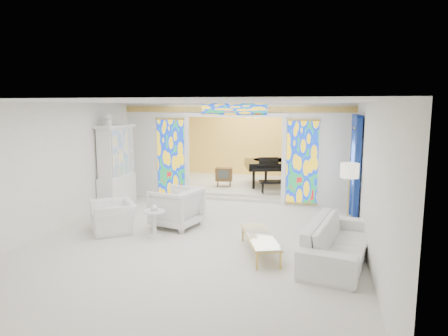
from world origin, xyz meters
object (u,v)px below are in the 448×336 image
(armchair_right, at_px, (176,208))
(tv_console, at_px, (224,174))
(china_cabinet, at_px, (116,167))
(coffee_table, at_px, (260,237))
(grand_piano, at_px, (269,165))
(armchair_left, at_px, (113,217))
(sofa, at_px, (338,241))

(armchair_right, distance_m, tv_console, 4.21)
(tv_console, bearing_deg, china_cabinet, -141.07)
(coffee_table, bearing_deg, grand_piano, 96.12)
(china_cabinet, relative_size, armchair_right, 2.59)
(armchair_left, distance_m, grand_piano, 6.38)
(sofa, xyz_separation_m, tv_console, (-3.61, 5.48, 0.22))
(sofa, height_order, grand_piano, grand_piano)
(coffee_table, bearing_deg, china_cabinet, 148.88)
(armchair_right, relative_size, grand_piano, 0.36)
(armchair_right, height_order, sofa, armchair_right)
(coffee_table, bearing_deg, armchair_left, 170.23)
(china_cabinet, xyz_separation_m, coffee_table, (4.68, -2.82, -0.82))
(armchair_left, bearing_deg, tv_console, 124.92)
(sofa, relative_size, grand_piano, 0.90)
(armchair_right, distance_m, coffee_table, 2.61)
(china_cabinet, xyz_separation_m, tv_console, (2.55, 2.70, -0.57))
(china_cabinet, distance_m, coffee_table, 5.52)
(grand_piano, bearing_deg, armchair_right, -125.18)
(china_cabinet, xyz_separation_m, sofa, (6.17, -2.79, -0.79))
(china_cabinet, bearing_deg, grand_piano, 40.68)
(tv_console, bearing_deg, armchair_left, -114.14)
(armchair_left, bearing_deg, china_cabinet, 167.90)
(sofa, bearing_deg, coffee_table, 102.31)
(armchair_right, distance_m, sofa, 3.96)
(armchair_left, distance_m, armchair_right, 1.50)
(china_cabinet, distance_m, grand_piano, 5.29)
(armchair_right, relative_size, sofa, 0.41)
(sofa, distance_m, coffee_table, 1.49)
(grand_piano, bearing_deg, armchair_left, -134.66)
(sofa, bearing_deg, grand_piano, 30.07)
(china_cabinet, relative_size, grand_piano, 0.94)
(armchair_left, relative_size, coffee_table, 0.61)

